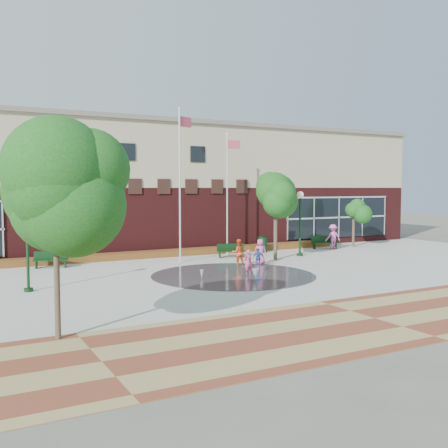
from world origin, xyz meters
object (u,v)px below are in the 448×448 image
bench_left (51,263)px  tree_big_left (55,188)px  flagpole_right (228,187)px  child_splash (248,262)px  flagpole_left (180,177)px  trash_can (262,244)px

bench_left → tree_big_left: size_ratio=0.31×
flagpole_right → tree_big_left: bearing=-125.2°
flagpole_right → bench_left: flagpole_right is taller
bench_left → child_splash: bearing=-22.4°
flagpole_left → child_splash: flagpole_left is taller
bench_left → child_splash: 11.17m
flagpole_left → tree_big_left: (-9.61, -12.96, -0.64)m
flagpole_right → tree_big_left: flagpole_right is taller
tree_big_left → bench_left: bearing=80.8°
flagpole_left → bench_left: 8.87m
flagpole_left → bench_left: (-7.29, 1.44, -4.84)m
bench_left → tree_big_left: tree_big_left is taller
flagpole_right → bench_left: bearing=-170.2°
flagpole_left → child_splash: size_ratio=7.11×
flagpole_right → bench_left: size_ratio=4.20×
flagpole_right → tree_big_left: size_ratio=1.29×
flagpole_right → bench_left: 12.27m
trash_can → child_splash: 9.37m
bench_left → trash_can: (14.27, 0.40, 0.28)m
tree_big_left → flagpole_left: bearing=53.4°
flagpole_left → flagpole_right: bearing=1.3°
bench_left → tree_big_left: 15.18m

